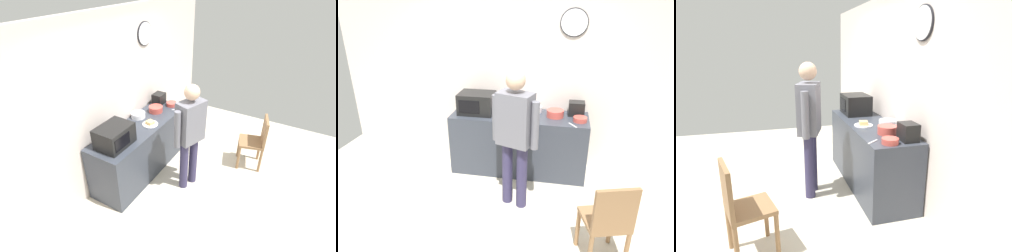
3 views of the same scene
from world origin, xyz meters
TOP-DOWN VIEW (x-y plane):
  - ground_plane at (0.00, 0.00)m, footprint 6.00×6.00m
  - back_wall at (0.00, 1.60)m, footprint 5.40×0.13m
  - kitchen_counter at (0.17, 1.22)m, footprint 1.95×0.62m
  - microwave at (-0.45, 1.21)m, footprint 0.50×0.39m
  - sandwich_plate at (0.26, 1.09)m, footprint 0.25×0.25m
  - salad_bowl at (0.67, 1.25)m, footprint 0.24×0.24m
  - cereal_bowl at (1.01, 1.14)m, footprint 0.19×0.19m
  - mixing_bowl at (0.36, 1.40)m, footprint 0.24×0.24m
  - toaster at (0.97, 1.37)m, footprint 0.22×0.18m
  - fork_utensil at (0.01, 1.45)m, footprint 0.14×0.12m
  - spoon_utensil at (0.92, 0.98)m, footprint 0.12×0.15m
  - person_standing at (0.24, 0.38)m, footprint 0.56×0.36m
  - wooden_chair at (1.25, -0.39)m, footprint 0.50×0.50m

SIDE VIEW (x-z plane):
  - ground_plane at x=0.00m, z-range 0.00..0.00m
  - kitchen_counter at x=0.17m, z-range 0.00..0.89m
  - wooden_chair at x=1.25m, z-range 0.05..0.99m
  - fork_utensil at x=0.01m, z-range 0.89..0.90m
  - spoon_utensil at x=0.92m, z-range 0.89..0.90m
  - sandwich_plate at x=0.26m, z-range 0.88..0.94m
  - cereal_bowl at x=1.01m, z-range 0.89..0.95m
  - mixing_bowl at x=0.36m, z-range 0.89..0.98m
  - salad_bowl at x=0.67m, z-range 0.89..0.99m
  - toaster at x=0.97m, z-range 0.89..1.09m
  - person_standing at x=0.24m, z-range 0.15..1.87m
  - microwave at x=-0.45m, z-range 0.89..1.19m
  - back_wall at x=0.00m, z-range 0.00..2.60m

